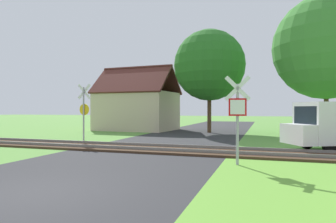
{
  "coord_description": "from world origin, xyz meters",
  "views": [
    {
      "loc": [
        5.08,
        -5.28,
        1.92
      ],
      "look_at": [
        0.5,
        8.8,
        1.8
      ],
      "focal_mm": 32.0,
      "sensor_mm": 36.0,
      "label": 1
    }
  ],
  "objects_px": {
    "tree_right": "(326,47)",
    "stop_sign_near": "(237,113)",
    "tree_center": "(209,65)",
    "crossing_sign_far": "(84,109)",
    "house": "(137,109)"
  },
  "relations": [
    {
      "from": "crossing_sign_far",
      "to": "tree_center",
      "type": "relative_size",
      "value": 0.4
    },
    {
      "from": "stop_sign_near",
      "to": "tree_center",
      "type": "distance_m",
      "value": 14.75
    },
    {
      "from": "tree_center",
      "to": "tree_right",
      "type": "relative_size",
      "value": 0.88
    },
    {
      "from": "house",
      "to": "tree_right",
      "type": "distance_m",
      "value": 15.96
    },
    {
      "from": "crossing_sign_far",
      "to": "house",
      "type": "bearing_deg",
      "value": 101.79
    },
    {
      "from": "tree_right",
      "to": "stop_sign_near",
      "type": "bearing_deg",
      "value": -111.99
    },
    {
      "from": "crossing_sign_far",
      "to": "tree_center",
      "type": "xyz_separation_m",
      "value": [
        5.45,
        9.65,
        3.57
      ]
    },
    {
      "from": "stop_sign_near",
      "to": "crossing_sign_far",
      "type": "bearing_deg",
      "value": -33.54
    },
    {
      "from": "house",
      "to": "tree_right",
      "type": "xyz_separation_m",
      "value": [
        15.13,
        -2.93,
        4.15
      ]
    },
    {
      "from": "house",
      "to": "stop_sign_near",
      "type": "bearing_deg",
      "value": -51.24
    },
    {
      "from": "stop_sign_near",
      "to": "crossing_sign_far",
      "type": "distance_m",
      "value": 9.83
    },
    {
      "from": "crossing_sign_far",
      "to": "tree_right",
      "type": "height_order",
      "value": "tree_right"
    },
    {
      "from": "crossing_sign_far",
      "to": "tree_center",
      "type": "height_order",
      "value": "tree_center"
    },
    {
      "from": "tree_right",
      "to": "crossing_sign_far",
      "type": "bearing_deg",
      "value": -150.66
    },
    {
      "from": "stop_sign_near",
      "to": "crossing_sign_far",
      "type": "relative_size",
      "value": 0.91
    }
  ]
}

